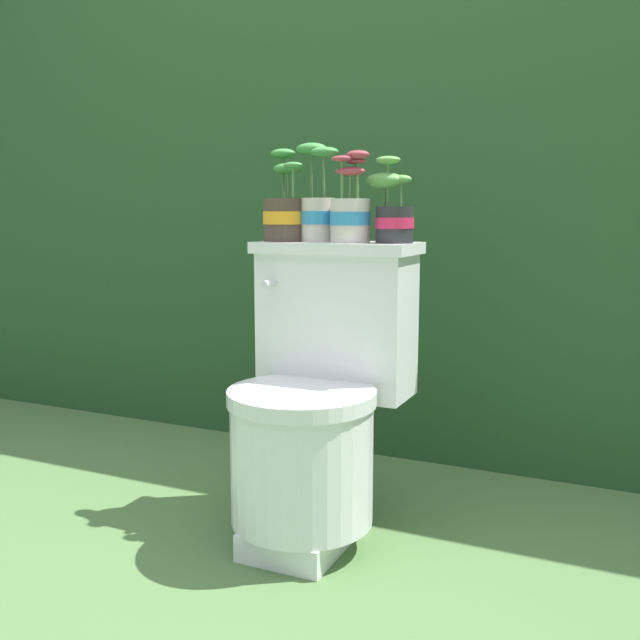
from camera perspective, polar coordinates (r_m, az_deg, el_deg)
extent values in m
plane|color=#4C703D|center=(1.92, -3.49, -16.96)|extent=(12.00, 12.00, 0.00)
cube|color=#234723|center=(2.84, 7.90, 9.47)|extent=(4.15, 0.96, 1.75)
cube|color=silver|center=(1.86, -1.43, -16.62)|extent=(0.22, 0.30, 0.07)
cylinder|color=silver|center=(1.79, -1.45, -11.33)|extent=(0.35, 0.35, 0.30)
cylinder|color=silver|center=(1.74, -1.47, -6.17)|extent=(0.37, 0.37, 0.04)
cube|color=silver|center=(1.90, 1.34, -0.31)|extent=(0.40, 0.18, 0.38)
cube|color=silver|center=(1.88, 1.36, 5.80)|extent=(0.42, 0.20, 0.03)
cylinder|color=silver|center=(1.85, -4.10, 2.92)|extent=(0.02, 0.05, 0.02)
cylinder|color=#47382D|center=(1.93, -2.84, 8.00)|extent=(0.11, 0.11, 0.11)
cylinder|color=orange|center=(1.93, -2.85, 8.17)|extent=(0.12, 0.12, 0.03)
cylinder|color=#332319|center=(1.93, -2.86, 9.51)|extent=(0.10, 0.10, 0.01)
cylinder|color=#4C753D|center=(1.94, -2.55, 10.73)|extent=(0.01, 0.01, 0.07)
ellipsoid|color=#387F38|center=(1.94, -2.56, 12.02)|extent=(0.09, 0.06, 0.03)
cylinder|color=#4C753D|center=(1.97, -2.97, 11.31)|extent=(0.01, 0.01, 0.11)
ellipsoid|color=#387F38|center=(1.97, -2.99, 13.16)|extent=(0.07, 0.05, 0.03)
cylinder|color=#4C753D|center=(1.89, -2.17, 10.93)|extent=(0.01, 0.01, 0.08)
ellipsoid|color=#387F38|center=(1.89, -2.17, 12.28)|extent=(0.05, 0.04, 0.02)
cylinder|color=beige|center=(1.91, -0.19, 8.02)|extent=(0.09, 0.09, 0.11)
cylinder|color=#2D84BC|center=(1.91, -0.19, 8.19)|extent=(0.09, 0.09, 0.03)
cylinder|color=#332319|center=(1.91, -0.19, 9.56)|extent=(0.08, 0.08, 0.01)
cylinder|color=#4C753D|center=(1.93, -0.76, 11.48)|extent=(0.01, 0.01, 0.12)
ellipsoid|color=#387F38|center=(1.93, -0.76, 13.51)|extent=(0.09, 0.06, 0.03)
cylinder|color=#4C753D|center=(1.90, 0.31, 11.39)|extent=(0.01, 0.01, 0.11)
ellipsoid|color=#387F38|center=(1.90, 0.31, 13.29)|extent=(0.08, 0.06, 0.03)
cylinder|color=beige|center=(1.85, 2.44, 7.94)|extent=(0.10, 0.10, 0.11)
cylinder|color=#2D84BC|center=(1.85, 2.44, 8.11)|extent=(0.10, 0.10, 0.03)
cylinder|color=#332319|center=(1.85, 2.45, 9.49)|extent=(0.09, 0.09, 0.01)
cylinder|color=#4C753D|center=(1.81, 3.03, 11.27)|extent=(0.01, 0.01, 0.10)
ellipsoid|color=#93333D|center=(1.81, 3.04, 13.06)|extent=(0.06, 0.04, 0.02)
cylinder|color=#4C753D|center=(1.82, 2.88, 11.06)|extent=(0.01, 0.01, 0.09)
ellipsoid|color=#93333D|center=(1.82, 2.89, 12.56)|extent=(0.05, 0.04, 0.01)
cylinder|color=#4C753D|center=(1.82, 2.44, 10.64)|extent=(0.01, 0.01, 0.06)
ellipsoid|color=#93333D|center=(1.82, 2.44, 11.80)|extent=(0.08, 0.05, 0.02)
cylinder|color=#4C753D|center=(1.81, 1.78, 11.17)|extent=(0.01, 0.01, 0.09)
ellipsoid|color=#93333D|center=(1.81, 1.79, 12.79)|extent=(0.06, 0.04, 0.01)
cylinder|color=#262628|center=(1.82, 5.98, 7.58)|extent=(0.10, 0.10, 0.09)
cylinder|color=#D1234C|center=(1.82, 5.99, 7.73)|extent=(0.10, 0.10, 0.03)
cylinder|color=#332319|center=(1.82, 6.00, 8.83)|extent=(0.09, 0.09, 0.01)
cylinder|color=#4C753D|center=(1.83, 5.43, 10.73)|extent=(0.01, 0.01, 0.11)
ellipsoid|color=#569342|center=(1.84, 5.46, 12.62)|extent=(0.06, 0.05, 0.02)
cylinder|color=#4C753D|center=(1.84, 5.18, 9.86)|extent=(0.01, 0.01, 0.05)
ellipsoid|color=#569342|center=(1.84, 5.20, 11.06)|extent=(0.10, 0.07, 0.04)
cylinder|color=#4C753D|center=(1.83, 6.49, 9.96)|extent=(0.01, 0.01, 0.06)
ellipsoid|color=#569342|center=(1.83, 6.51, 11.12)|extent=(0.05, 0.04, 0.02)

